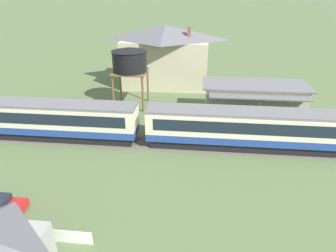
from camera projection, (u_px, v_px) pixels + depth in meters
The scene contains 5 objects.
passenger_train at pixel (247, 127), 31.14m from camera, with size 107.46×3.15×4.22m.
railway_track at pixel (235, 146), 32.24m from camera, with size 146.01×3.60×0.04m.
station_building at pixel (253, 100), 38.70m from camera, with size 13.22×6.92×4.40m.
station_house_grey_roof at pixel (166, 55), 49.84m from camera, with size 14.92×9.60×9.81m.
water_tower at pixel (130, 60), 40.15m from camera, with size 4.85×4.85×8.24m.
Camera 1 is at (-25.99, -27.17, 16.01)m, focal length 32.00 mm.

